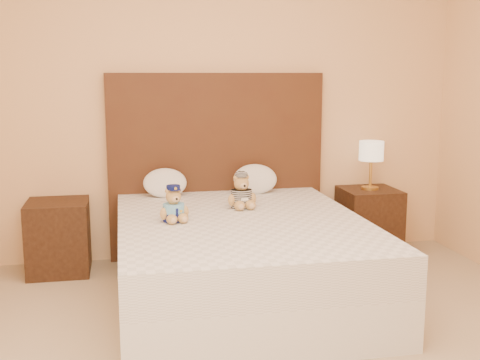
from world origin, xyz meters
name	(u,v)px	position (x,y,z in m)	size (l,w,h in m)	color
room_walls	(271,10)	(0.00, 0.46, 1.81)	(4.04, 4.52, 2.72)	#F0BB82
bed	(241,259)	(0.00, 1.20, 0.28)	(1.60, 2.00, 0.55)	white
headboard	(217,166)	(0.00, 2.21, 0.75)	(1.75, 0.08, 1.50)	#462815
nightstand_left	(59,237)	(-1.25, 2.00, 0.28)	(0.45, 0.45, 0.55)	#3C2313
nightstand_right	(369,221)	(1.25, 2.00, 0.28)	(0.45, 0.45, 0.55)	#3C2313
lamp	(371,153)	(1.25, 2.00, 0.85)	(0.20, 0.20, 0.40)	gold
teddy_police	(174,204)	(-0.44, 1.21, 0.67)	(0.20, 0.19, 0.24)	#B89247
teddy_prisoner	(241,191)	(0.06, 1.51, 0.67)	(0.22, 0.21, 0.25)	#B89247
pillow_left	(165,181)	(-0.44, 2.03, 0.67)	(0.34, 0.22, 0.24)	white
pillow_right	(255,178)	(0.28, 2.03, 0.67)	(0.35, 0.23, 0.25)	white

